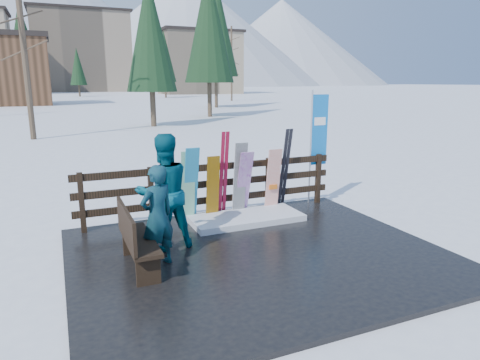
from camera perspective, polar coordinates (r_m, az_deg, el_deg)
name	(u,v)px	position (r m, az deg, el deg)	size (l,w,h in m)	color
ground	(258,257)	(7.27, 2.45, -10.20)	(700.00, 700.00, 0.00)	white
deck	(258,255)	(7.25, 2.45, -9.91)	(6.00, 5.00, 0.08)	black
fence	(213,185)	(8.97, -3.62, -0.72)	(5.60, 0.10, 1.15)	black
snow_patch	(246,218)	(8.77, 0.83, -5.08)	(2.28, 1.00, 0.12)	white
bench	(134,237)	(6.64, -13.91, -7.36)	(0.41, 1.50, 0.97)	black
snowboard_0	(191,185)	(8.57, -6.56, -0.65)	(0.28, 0.03, 1.58)	#2795C0
snowboard_1	(188,187)	(8.56, -6.98, -0.93)	(0.29, 0.03, 1.48)	silver
snowboard_2	(213,188)	(8.73, -3.66, -1.04)	(0.27, 0.03, 1.34)	orange
snowboard_3	(244,183)	(8.98, 0.51, -0.45)	(0.29, 0.03, 1.43)	silver
snowboard_4	(240,180)	(8.92, -0.03, 0.06)	(0.28, 0.03, 1.58)	black
snowboard_5	(273,180)	(9.27, 4.43, -0.05)	(0.31, 0.03, 1.40)	white
ski_pair_a	(224,175)	(8.83, -2.21, 0.73)	(0.16, 0.31, 1.81)	maroon
ski_pair_b	(285,169)	(9.44, 5.98, 1.45)	(0.17, 0.37, 1.81)	black
rental_flag	(317,134)	(9.98, 10.27, 6.03)	(0.45, 0.04, 2.60)	silver
person_front	(157,216)	(6.61, -10.96, -4.74)	(0.58, 0.38, 1.58)	#104B4B
person_back	(164,192)	(7.24, -10.10, -1.60)	(0.95, 0.74, 1.96)	#064D60
resort_buildings	(65,54)	(121.68, -22.25, 15.34)	(73.00, 87.60, 22.60)	tan
trees	(114,57)	(56.07, -16.40, 15.51)	(41.99, 68.72, 13.67)	#382B1E
mountains	(32,9)	(337.84, -26.00, 19.81)	(520.00, 260.00, 120.00)	white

